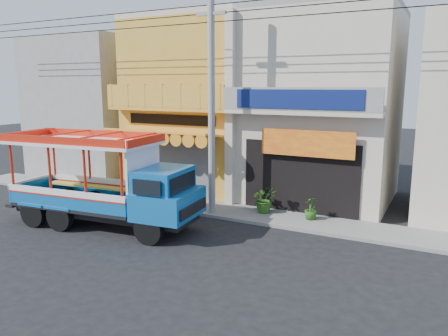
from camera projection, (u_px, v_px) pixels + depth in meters
name	position (u px, v px, depth m)	size (l,w,h in m)	color
ground	(189.00, 247.00, 13.85)	(90.00, 90.00, 0.00)	black
sidewalk	(243.00, 213.00, 17.32)	(30.00, 2.00, 0.12)	slate
shophouse_left	(205.00, 104.00, 21.84)	(6.00, 7.50, 8.24)	gold
shophouse_right	(323.00, 107.00, 19.11)	(6.00, 6.75, 8.24)	beige
party_pilaster	(230.00, 111.00, 17.78)	(0.35, 0.30, 8.00)	beige
filler_building_left	(100.00, 107.00, 25.11)	(6.00, 6.00, 7.60)	gray
utility_pole	(215.00, 86.00, 16.18)	(28.00, 0.26, 9.00)	gray
songthaew_truck	(115.00, 184.00, 15.34)	(7.41, 3.03, 3.37)	black
green_sign	(133.00, 186.00, 20.03)	(0.58, 0.32, 0.88)	black
potted_plant_a	(265.00, 199.00, 17.10)	(0.98, 0.85, 1.09)	#265217
potted_plant_c	(311.00, 208.00, 16.22)	(0.47, 0.47, 0.84)	#265217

